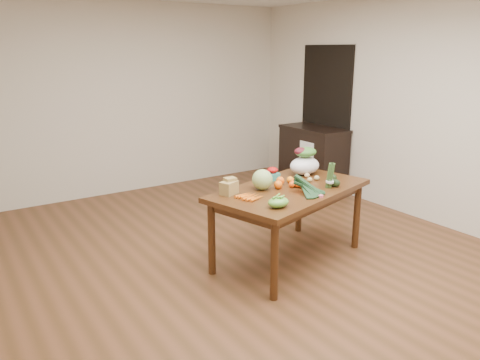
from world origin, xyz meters
TOP-DOWN VIEW (x-y plane):
  - floor at (0.00, 0.00)m, footprint 6.00×6.00m
  - room_walls at (0.00, 0.00)m, footprint 5.02×6.02m
  - dining_table at (0.37, -0.17)m, footprint 1.77×1.28m
  - doorway_dark at (2.48, 1.60)m, footprint 0.02×1.00m
  - cabinet at (2.22, 1.55)m, footprint 0.52×1.02m
  - dish_towel at (1.96, 1.40)m, footprint 0.02×0.28m
  - paper_bag at (-0.23, -0.02)m, footprint 0.25×0.22m
  - cabbage at (0.11, -0.06)m, footprint 0.20×0.20m
  - strawberry_basket_a at (0.29, 0.14)m, footprint 0.13×0.13m
  - strawberry_basket_b at (0.40, 0.16)m, footprint 0.14×0.14m
  - orange_a at (0.25, -0.13)m, footprint 0.08×0.08m
  - orange_b at (0.36, -0.03)m, footprint 0.08×0.08m
  - orange_c at (0.47, -0.04)m, footprint 0.07×0.07m
  - mandarin_cluster at (0.46, -0.18)m, footprint 0.22×0.22m
  - carrots at (-0.13, -0.21)m, footprint 0.27×0.27m
  - snap_pea_bag at (-0.08, -0.56)m, footprint 0.19×0.14m
  - kale_bunch at (0.38, -0.45)m, footprint 0.42×0.47m
  - asparagus_bundle at (0.68, -0.38)m, footprint 0.11×0.13m
  - potato_a at (0.60, -0.08)m, footprint 0.05×0.04m
  - potato_b at (0.67, -0.11)m, footprint 0.05×0.05m
  - potato_c at (0.75, 0.02)m, footprint 0.06×0.05m
  - potato_d at (0.62, 0.04)m, footprint 0.05×0.05m
  - potato_e at (0.77, -0.11)m, footprint 0.06×0.05m
  - avocado_a at (0.76, -0.37)m, footprint 0.11×0.13m
  - avocado_b at (0.88, -0.20)m, footprint 0.10×0.13m
  - salad_bag at (0.82, 0.14)m, footprint 0.40×0.34m

SIDE VIEW (x-z plane):
  - floor at x=0.00m, z-range 0.00..0.00m
  - dining_table at x=0.37m, z-range 0.00..0.75m
  - cabinet at x=2.22m, z-range 0.00..0.94m
  - dish_towel at x=1.96m, z-range 0.33..0.78m
  - carrots at x=-0.13m, z-range 0.75..0.78m
  - potato_a at x=0.60m, z-range 0.75..0.79m
  - potato_b at x=0.67m, z-range 0.75..0.80m
  - potato_d at x=0.62m, z-range 0.75..0.80m
  - potato_e at x=0.77m, z-range 0.75..0.80m
  - potato_c at x=0.75m, z-range 0.75..0.80m
  - orange_c at x=0.47m, z-range 0.75..0.82m
  - avocado_b at x=0.88m, z-range 0.75..0.82m
  - avocado_a at x=0.76m, z-range 0.75..0.83m
  - orange_a at x=0.25m, z-range 0.75..0.83m
  - orange_b at x=0.36m, z-range 0.75..0.83m
  - snap_pea_bag at x=-0.08m, z-range 0.75..0.84m
  - strawberry_basket_a at x=0.29m, z-range 0.75..0.85m
  - mandarin_cluster at x=0.46m, z-range 0.75..0.85m
  - strawberry_basket_b at x=0.40m, z-range 0.75..0.85m
  - paper_bag at x=-0.23m, z-range 0.75..0.90m
  - kale_bunch at x=0.38m, z-range 0.75..0.91m
  - cabbage at x=0.11m, z-range 0.75..0.95m
  - asparagus_bundle at x=0.68m, z-range 0.75..1.00m
  - salad_bag at x=0.82m, z-range 0.75..1.02m
  - doorway_dark at x=2.48m, z-range 0.00..2.10m
  - room_walls at x=0.00m, z-range 0.00..2.70m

